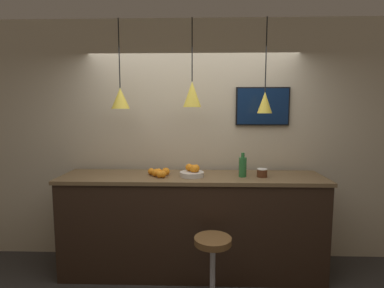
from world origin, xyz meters
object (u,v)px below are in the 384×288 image
object	(u,v)px
spread_jar	(262,173)
mounted_tv	(263,106)
juice_bottle	(243,167)
bar_stool	(213,265)
fruit_bowl	(193,172)

from	to	relation	value
spread_jar	mounted_tv	distance (m)	0.83
juice_bottle	mounted_tv	xyz separation A→B (m)	(0.28, 0.42, 0.65)
bar_stool	spread_jar	distance (m)	1.09
bar_stool	mounted_tv	xyz separation A→B (m)	(0.62, 0.99, 1.46)
juice_bottle	mounted_tv	world-z (taller)	mounted_tv
spread_jar	fruit_bowl	bearing A→B (deg)	179.87
bar_stool	juice_bottle	world-z (taller)	juice_bottle
fruit_bowl	bar_stool	bearing A→B (deg)	-70.52
spread_jar	mounted_tv	world-z (taller)	mounted_tv
bar_stool	spread_jar	bearing A→B (deg)	46.03
fruit_bowl	juice_bottle	size ratio (longest dim) A/B	0.99
bar_stool	fruit_bowl	distance (m)	0.97
bar_stool	mounted_tv	bearing A→B (deg)	57.92
mounted_tv	juice_bottle	bearing A→B (deg)	-123.79
juice_bottle	spread_jar	distance (m)	0.22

